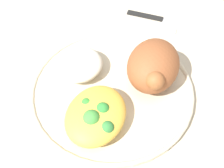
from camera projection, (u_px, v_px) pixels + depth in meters
ground_plane at (112, 92)px, 0.52m from camera, size 2.00×2.00×0.00m
plate at (112, 90)px, 0.51m from camera, size 0.29×0.29×0.01m
roasted_chicken at (153, 66)px, 0.48m from camera, size 0.12×0.09×0.07m
rice_pile at (79, 64)px, 0.51m from camera, size 0.08×0.09×0.03m
mac_cheese_with_broccoli at (97, 115)px, 0.45m from camera, size 0.11×0.09×0.04m
fork at (148, 24)px, 0.62m from camera, size 0.02×0.14×0.01m
knife at (162, 19)px, 0.63m from camera, size 0.02×0.19×0.01m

